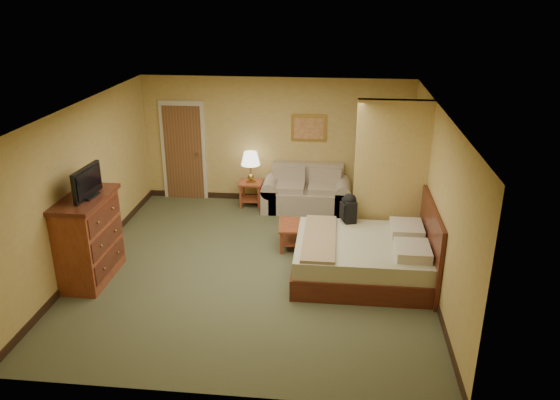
# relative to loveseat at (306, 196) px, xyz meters

# --- Properties ---
(floor) EXTENTS (6.00, 6.00, 0.00)m
(floor) POSITION_rel_loveseat_xyz_m (-0.67, -2.57, -0.29)
(floor) COLOR #4D5034
(floor) RESTS_ON ground
(ceiling) EXTENTS (6.00, 6.00, 0.00)m
(ceiling) POSITION_rel_loveseat_xyz_m (-0.67, -2.57, 2.31)
(ceiling) COLOR white
(ceiling) RESTS_ON back_wall
(back_wall) EXTENTS (5.50, 0.02, 2.60)m
(back_wall) POSITION_rel_loveseat_xyz_m (-0.67, 0.43, 1.01)
(back_wall) COLOR tan
(back_wall) RESTS_ON floor
(left_wall) EXTENTS (0.02, 6.00, 2.60)m
(left_wall) POSITION_rel_loveseat_xyz_m (-3.42, -2.57, 1.01)
(left_wall) COLOR tan
(left_wall) RESTS_ON floor
(right_wall) EXTENTS (0.02, 6.00, 2.60)m
(right_wall) POSITION_rel_loveseat_xyz_m (2.08, -2.57, 1.01)
(right_wall) COLOR tan
(right_wall) RESTS_ON floor
(partition) EXTENTS (1.20, 0.15, 2.60)m
(partition) POSITION_rel_loveseat_xyz_m (1.48, -1.65, 1.01)
(partition) COLOR tan
(partition) RESTS_ON floor
(door) EXTENTS (0.94, 0.16, 2.10)m
(door) POSITION_rel_loveseat_xyz_m (-2.62, 0.39, 0.74)
(door) COLOR beige
(door) RESTS_ON floor
(baseboard) EXTENTS (5.50, 0.02, 0.12)m
(baseboard) POSITION_rel_loveseat_xyz_m (-0.67, 0.42, -0.23)
(baseboard) COLOR black
(baseboard) RESTS_ON floor
(loveseat) EXTENTS (1.77, 0.82, 0.90)m
(loveseat) POSITION_rel_loveseat_xyz_m (0.00, 0.00, 0.00)
(loveseat) COLOR tan
(loveseat) RESTS_ON floor
(side_table) EXTENTS (0.47, 0.47, 0.52)m
(side_table) POSITION_rel_loveseat_xyz_m (-1.15, 0.08, 0.05)
(side_table) COLOR maroon
(side_table) RESTS_ON floor
(table_lamp) EXTENTS (0.38, 0.38, 0.64)m
(table_lamp) POSITION_rel_loveseat_xyz_m (-1.15, 0.08, 0.71)
(table_lamp) COLOR #A6833D
(table_lamp) RESTS_ON side_table
(coffee_table) EXTENTS (0.71, 0.71, 0.43)m
(coffee_table) POSITION_rel_loveseat_xyz_m (-0.04, -1.75, 0.01)
(coffee_table) COLOR maroon
(coffee_table) RESTS_ON floor
(wall_picture) EXTENTS (0.71, 0.04, 0.55)m
(wall_picture) POSITION_rel_loveseat_xyz_m (-0.00, 0.40, 1.31)
(wall_picture) COLOR #B78E3F
(wall_picture) RESTS_ON back_wall
(dresser) EXTENTS (0.67, 1.27, 1.36)m
(dresser) POSITION_rel_loveseat_xyz_m (-3.14, -3.19, 0.40)
(dresser) COLOR maroon
(dresser) RESTS_ON floor
(tv) EXTENTS (0.21, 0.76, 0.46)m
(tv) POSITION_rel_loveseat_xyz_m (-3.04, -3.19, 1.29)
(tv) COLOR black
(tv) RESTS_ON dresser
(bed) EXTENTS (2.22, 1.88, 1.22)m
(bed) POSITION_rel_loveseat_xyz_m (1.14, -2.67, 0.04)
(bed) COLOR #4A1B11
(bed) RESTS_ON floor
(backpack) EXTENTS (0.26, 0.33, 0.49)m
(backpack) POSITION_rel_loveseat_xyz_m (0.82, -1.92, 0.56)
(backpack) COLOR black
(backpack) RESTS_ON bed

